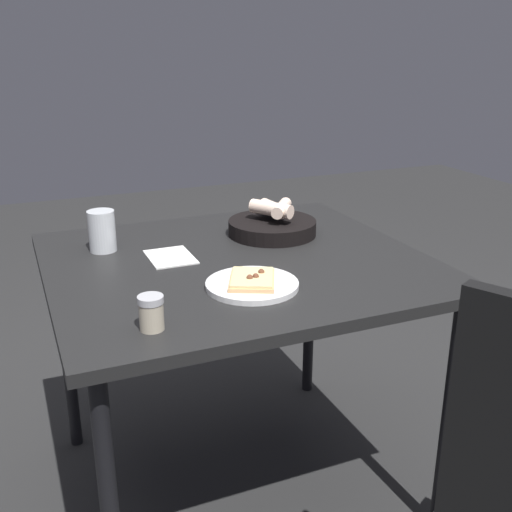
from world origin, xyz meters
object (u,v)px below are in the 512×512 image
at_px(dining_table, 237,282).
at_px(pepper_shaker, 151,315).
at_px(beer_glass, 102,234).
at_px(bread_basket, 273,225).
at_px(pizza_plate, 252,283).

bearing_deg(dining_table, pepper_shaker, -43.58).
height_order(dining_table, beer_glass, beer_glass).
height_order(dining_table, pepper_shaker, pepper_shaker).
relative_size(dining_table, beer_glass, 8.61).
relative_size(dining_table, bread_basket, 3.74).
xyz_separation_m(dining_table, bread_basket, (-0.17, 0.19, 0.10)).
relative_size(bread_basket, pepper_shaker, 3.62).
relative_size(bread_basket, beer_glass, 2.30).
distance_m(dining_table, beer_glass, 0.41).
bearing_deg(pizza_plate, pepper_shaker, -65.07).
bearing_deg(beer_glass, bread_basket, 84.52).
bearing_deg(pizza_plate, bread_basket, 149.09).
height_order(dining_table, bread_basket, bread_basket).
relative_size(dining_table, pepper_shaker, 13.51).
relative_size(pizza_plate, pepper_shaker, 3.04).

